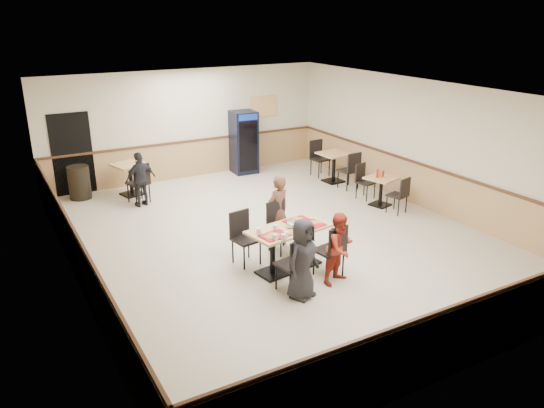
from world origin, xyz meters
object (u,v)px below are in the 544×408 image
diner_man_opposite (278,211)px  back_table (131,174)px  side_table_near (381,187)px  diner_woman_right (340,248)px  trash_bin (79,183)px  pepsi_cooler (244,142)px  lone_diner (141,179)px  side_table_far (334,163)px  diner_woman_left (303,259)px  main_table (289,242)px

diner_man_opposite → back_table: diner_man_opposite is taller
diner_man_opposite → side_table_near: size_ratio=1.81×
diner_woman_right → back_table: 6.66m
trash_bin → diner_woman_right: bearing=-65.4°
diner_man_opposite → trash_bin: diner_man_opposite is taller
pepsi_cooler → trash_bin: pepsi_cooler is taller
back_table → pepsi_cooler: size_ratio=0.52×
lone_diner → side_table_far: bearing=159.8°
diner_woman_left → diner_woman_right: (0.85, 0.13, -0.05)m
diner_woman_left → side_table_near: bearing=13.2°
main_table → trash_bin: size_ratio=1.92×
diner_woman_left → trash_bin: 7.24m
diner_man_opposite → diner_woman_left: bearing=56.8°
diner_man_opposite → back_table: (-1.70, 4.57, -0.19)m
diner_woman_right → lone_diner: 5.77m
lone_diner → back_table: lone_diner is taller
main_table → diner_woman_left: 1.05m
diner_woman_right → side_table_near: size_ratio=1.56×
side_table_near → diner_woman_right: bearing=-140.2°
main_table → back_table: (-1.36, 5.55, 0.01)m
side_table_near → trash_bin: size_ratio=0.97×
pepsi_cooler → side_table_near: bearing=-65.2°
main_table → diner_woman_right: 0.99m
diner_man_opposite → trash_bin: size_ratio=1.75×
diner_man_opposite → side_table_near: bearing=179.4°
main_table → diner_man_opposite: 1.05m
diner_man_opposite → side_table_far: 4.54m
diner_woman_left → side_table_far: bearing=28.3°
diner_woman_right → trash_bin: (-3.08, 6.74, -0.22)m
lone_diner → side_table_far: (5.16, -0.71, -0.12)m
diner_woman_left → side_table_near: 4.88m
side_table_near → lone_diner: bearing=150.7°
back_table → side_table_far: bearing=-17.7°
diner_man_opposite → back_table: bearing=-83.9°
trash_bin → diner_man_opposite: bearing=-59.5°
side_table_far → trash_bin: (-6.37, 1.99, -0.13)m
side_table_far → back_table: bearing=162.3°
trash_bin → lone_diner: bearing=-46.8°
back_table → pepsi_cooler: (3.43, 0.39, 0.35)m
diner_woman_right → lone_diner: lone_diner is taller
diner_man_opposite → lone_diner: size_ratio=1.10×
side_table_near → back_table: (-5.04, 3.76, 0.07)m
diner_man_opposite → main_table: bearing=56.8°
main_table → diner_man_opposite: (0.34, 0.98, 0.20)m
diner_woman_right → side_table_near: diner_woman_right is taller
diner_woman_left → diner_man_opposite: bearing=49.7°
lone_diner → trash_bin: size_ratio=1.59×
lone_diner → diner_woman_left: bearing=88.0°
lone_diner → back_table: bearing=-102.4°
diner_woman_right → side_table_near: bearing=23.5°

